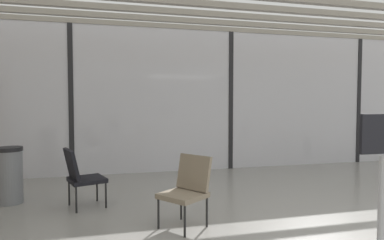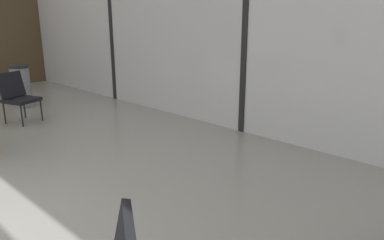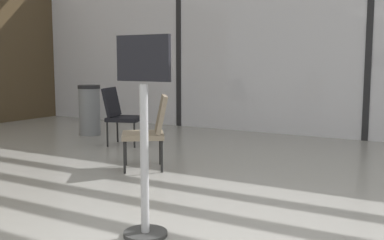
% 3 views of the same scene
% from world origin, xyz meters
% --- Properties ---
extents(glass_curtain_wall, '(14.00, 0.08, 3.16)m').
position_xyz_m(glass_curtain_wall, '(0.00, 5.20, 1.58)').
color(glass_curtain_wall, silver).
rests_on(glass_curtain_wall, ground).
extents(window_mullion_0, '(0.10, 0.12, 3.16)m').
position_xyz_m(window_mullion_0, '(-3.50, 5.20, 1.58)').
color(window_mullion_0, black).
rests_on(window_mullion_0, ground).
extents(window_mullion_1, '(0.10, 0.12, 3.16)m').
position_xyz_m(window_mullion_1, '(0.00, 5.20, 1.58)').
color(window_mullion_1, black).
rests_on(window_mullion_1, ground).
extents(parked_airplane, '(14.34, 4.18, 4.18)m').
position_xyz_m(parked_airplane, '(-0.63, 10.01, 2.09)').
color(parked_airplane, silver).
rests_on(parked_airplane, ground).
extents(lounge_chair_2, '(0.65, 0.62, 0.87)m').
position_xyz_m(lounge_chair_2, '(-3.17, 2.92, 0.49)').
color(lounge_chair_2, black).
rests_on(lounge_chair_2, ground).
extents(trash_bin, '(0.38, 0.38, 0.86)m').
position_xyz_m(trash_bin, '(-4.23, 3.41, 0.43)').
color(trash_bin, slate).
rests_on(trash_bin, ground).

